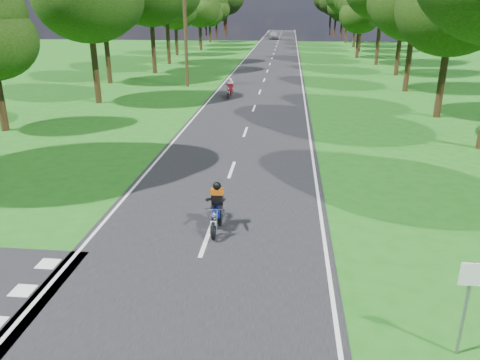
# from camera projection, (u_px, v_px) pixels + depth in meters

# --- Properties ---
(ground) EXTENTS (160.00, 160.00, 0.00)m
(ground) POSITION_uv_depth(u_px,v_px,m) (192.00, 279.00, 11.27)
(ground) COLOR #185B14
(ground) RESTS_ON ground
(main_road) EXTENTS (7.00, 140.00, 0.02)m
(main_road) POSITION_uv_depth(u_px,v_px,m) (272.00, 58.00, 57.84)
(main_road) COLOR black
(main_road) RESTS_ON ground
(road_markings) EXTENTS (7.40, 140.00, 0.01)m
(road_markings) POSITION_uv_depth(u_px,v_px,m) (270.00, 60.00, 56.11)
(road_markings) COLOR silver
(road_markings) RESTS_ON main_road
(telegraph_pole) EXTENTS (1.20, 0.26, 8.00)m
(telegraph_pole) POSITION_uv_depth(u_px,v_px,m) (186.00, 34.00, 36.50)
(telegraph_pole) COLOR #382616
(telegraph_pole) RESTS_ON ground
(road_sign) EXTENTS (0.45, 0.07, 2.00)m
(road_sign) POSITION_uv_depth(u_px,v_px,m) (469.00, 294.00, 8.40)
(road_sign) COLOR slate
(road_sign) RESTS_ON ground
(rider_near_blue) EXTENTS (0.60, 1.69, 1.39)m
(rider_near_blue) POSITION_uv_depth(u_px,v_px,m) (217.00, 206.00, 13.59)
(rider_near_blue) COLOR navy
(rider_near_blue) RESTS_ON main_road
(rider_far_red) EXTENTS (0.61, 1.64, 1.35)m
(rider_far_red) POSITION_uv_depth(u_px,v_px,m) (230.00, 88.00, 33.09)
(rider_far_red) COLOR maroon
(rider_far_red) RESTS_ON main_road
(distant_car) EXTENTS (1.79, 4.35, 1.48)m
(distant_car) POSITION_uv_depth(u_px,v_px,m) (274.00, 35.00, 90.34)
(distant_car) COLOR #B1B4B9
(distant_car) RESTS_ON main_road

